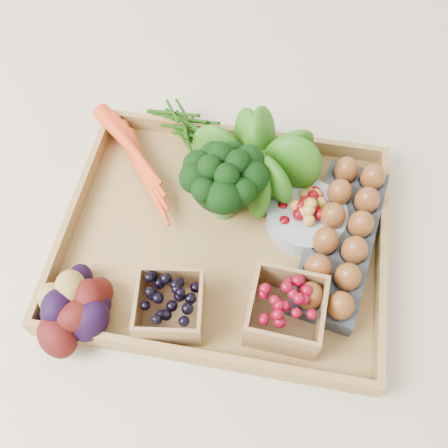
% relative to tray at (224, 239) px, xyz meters
% --- Properties ---
extents(ground, '(4.00, 4.00, 0.00)m').
position_rel_tray_xyz_m(ground, '(0.00, 0.00, -0.01)').
color(ground, beige).
rests_on(ground, ground).
extents(tray, '(0.55, 0.45, 0.01)m').
position_rel_tray_xyz_m(tray, '(0.00, 0.00, 0.00)').
color(tray, '#A07B43').
rests_on(tray, ground).
extents(carrots, '(0.23, 0.17, 0.06)m').
position_rel_tray_xyz_m(carrots, '(-0.19, 0.13, 0.04)').
color(carrots, red).
rests_on(carrots, tray).
extents(lettuce, '(0.15, 0.15, 0.15)m').
position_rel_tray_xyz_m(lettuce, '(0.03, 0.12, 0.08)').
color(lettuce, '#1C4B0B').
rests_on(lettuce, tray).
extents(broccoli, '(0.14, 0.14, 0.11)m').
position_rel_tray_xyz_m(broccoli, '(-0.01, 0.05, 0.06)').
color(broccoli, black).
rests_on(broccoli, tray).
extents(cherry_bowl, '(0.14, 0.14, 0.04)m').
position_rel_tray_xyz_m(cherry_bowl, '(0.14, 0.05, 0.03)').
color(cherry_bowl, '#8C9EA5').
rests_on(cherry_bowl, tray).
extents(egg_carton, '(0.16, 0.32, 0.04)m').
position_rel_tray_xyz_m(egg_carton, '(0.20, 0.02, 0.03)').
color(egg_carton, '#383E47').
rests_on(egg_carton, tray).
extents(potatoes, '(0.16, 0.16, 0.09)m').
position_rel_tray_xyz_m(potatoes, '(-0.21, -0.18, 0.05)').
color(potatoes, '#380A09').
rests_on(potatoes, tray).
extents(punnet_blackberry, '(0.12, 0.12, 0.07)m').
position_rel_tray_xyz_m(punnet_blackberry, '(-0.06, -0.16, 0.04)').
color(punnet_blackberry, black).
rests_on(punnet_blackberry, tray).
extents(punnet_raspberry, '(0.12, 0.12, 0.08)m').
position_rel_tray_xyz_m(punnet_raspberry, '(0.12, -0.13, 0.05)').
color(punnet_raspberry, maroon).
rests_on(punnet_raspberry, tray).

